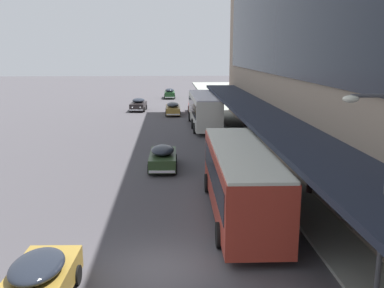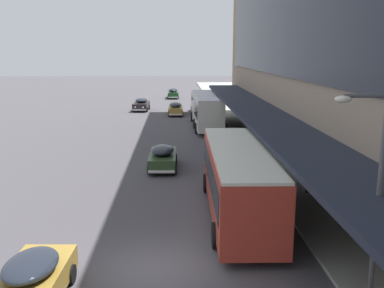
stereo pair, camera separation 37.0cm
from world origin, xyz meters
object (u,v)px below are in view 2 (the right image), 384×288
object	(u,v)px
sedan_oncoming_rear	(198,106)
sedan_second_mid	(173,93)
sedan_trailing_mid	(141,104)
pedestrian_at_kerb	(309,174)
transit_bus_kerbside_front	(238,178)
sedan_lead_near	(30,282)
street_lamp	(373,187)
transit_bus_kerbside_rear	(206,109)
sedan_lead_mid	(175,108)
sedan_far_back	(163,157)

from	to	relation	value
sedan_oncoming_rear	sedan_second_mid	bearing A→B (deg)	100.94
sedan_trailing_mid	pedestrian_at_kerb	world-z (taller)	pedestrian_at_kerb
transit_bus_kerbside_front	sedan_oncoming_rear	distance (m)	34.42
sedan_lead_near	street_lamp	distance (m)	10.23
transit_bus_kerbside_rear	sedan_oncoming_rear	world-z (taller)	transit_bus_kerbside_rear
sedan_lead_near	sedan_trailing_mid	size ratio (longest dim) A/B	1.00
sedan_trailing_mid	sedan_second_mid	bearing A→B (deg)	74.63
sedan_lead_near	sedan_second_mid	xyz separation A→B (m)	(4.02, 57.72, 0.05)
sedan_second_mid	sedan_trailing_mid	world-z (taller)	sedan_second_mid
sedan_second_mid	sedan_lead_mid	size ratio (longest dim) A/B	0.94
transit_bus_kerbside_front	transit_bus_kerbside_rear	bearing A→B (deg)	89.36
sedan_lead_near	street_lamp	bearing A→B (deg)	-4.79
sedan_second_mid	sedan_trailing_mid	distance (m)	15.16
street_lamp	pedestrian_at_kerb	bearing A→B (deg)	81.22
sedan_second_mid	street_lamp	world-z (taller)	street_lamp
pedestrian_at_kerb	sedan_trailing_mid	bearing A→B (deg)	108.60
sedan_far_back	sedan_lead_mid	bearing A→B (deg)	87.96
transit_bus_kerbside_rear	pedestrian_at_kerb	bearing A→B (deg)	-79.57
sedan_second_mid	sedan_oncoming_rear	size ratio (longest dim) A/B	1.07
sedan_trailing_mid	sedan_lead_mid	xyz separation A→B (m)	(4.38, -3.82, -0.04)
sedan_far_back	pedestrian_at_kerb	world-z (taller)	pedestrian_at_kerb
transit_bus_kerbside_rear	sedan_second_mid	distance (m)	27.41
transit_bus_kerbside_rear	sedan_lead_near	xyz separation A→B (m)	(-7.43, -30.54, -1.13)
transit_bus_kerbside_rear	sedan_lead_mid	xyz separation A→B (m)	(-3.06, 8.75, -1.12)
transit_bus_kerbside_front	sedan_second_mid	world-z (taller)	transit_bus_kerbside_front
sedan_far_back	sedan_lead_mid	xyz separation A→B (m)	(0.86, 24.09, -0.02)
transit_bus_kerbside_front	sedan_lead_near	xyz separation A→B (m)	(-7.17, -6.83, -1.11)
transit_bus_kerbside_rear	sedan_lead_mid	size ratio (longest dim) A/B	2.25
sedan_lead_mid	pedestrian_at_kerb	distance (m)	30.59
sedan_far_back	sedan_lead_mid	distance (m)	24.11
sedan_lead_mid	pedestrian_at_kerb	xyz separation A→B (m)	(6.93, -29.79, 0.43)
transit_bus_kerbside_front	sedan_lead_near	bearing A→B (deg)	-136.40
sedan_far_back	sedan_oncoming_rear	distance (m)	26.29
sedan_lead_near	street_lamp	xyz separation A→B (m)	(9.72, -0.81, 3.10)
sedan_far_back	pedestrian_at_kerb	size ratio (longest dim) A/B	2.35
sedan_lead_mid	street_lamp	bearing A→B (deg)	-82.41
transit_bus_kerbside_front	sedan_second_mid	xyz separation A→B (m)	(-3.15, 50.89, -1.05)
pedestrian_at_kerb	street_lamp	world-z (taller)	street_lamp
street_lamp	transit_bus_kerbside_rear	bearing A→B (deg)	94.16
pedestrian_at_kerb	sedan_lead_mid	bearing A→B (deg)	103.10
sedan_second_mid	sedan_lead_mid	distance (m)	18.44
transit_bus_kerbside_rear	street_lamp	distance (m)	31.50
sedan_second_mid	transit_bus_kerbside_rear	bearing A→B (deg)	-82.83
sedan_far_back	sedan_lead_near	xyz separation A→B (m)	(-3.52, -15.19, -0.03)
sedan_second_mid	transit_bus_kerbside_front	bearing A→B (deg)	-86.45
sedan_trailing_mid	sedan_lead_mid	distance (m)	5.81
sedan_second_mid	sedan_oncoming_rear	world-z (taller)	sedan_second_mid
street_lamp	sedan_lead_mid	bearing A→B (deg)	97.59
sedan_trailing_mid	pedestrian_at_kerb	distance (m)	35.46
transit_bus_kerbside_rear	sedan_lead_near	bearing A→B (deg)	-103.68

